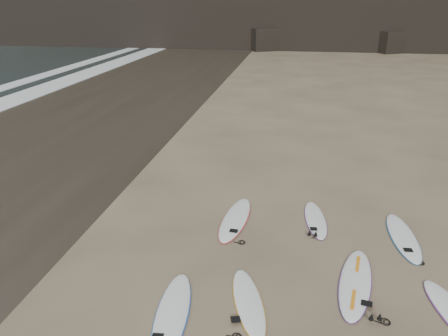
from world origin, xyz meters
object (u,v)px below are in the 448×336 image
(surfboard_5, at_px, (235,219))
(surfboard_7, at_px, (403,237))
(surfboard_6, at_px, (315,219))
(surfboard_2, at_px, (355,282))
(surfboard_0, at_px, (172,313))
(surfboard_1, at_px, (248,302))

(surfboard_5, bearing_deg, surfboard_7, 1.72)
(surfboard_6, bearing_deg, surfboard_2, -80.52)
(surfboard_2, bearing_deg, surfboard_7, 67.20)
(surfboard_5, height_order, surfboard_7, surfboard_5)
(surfboard_0, bearing_deg, surfboard_2, 17.98)
(surfboard_2, bearing_deg, surfboard_1, -144.99)
(surfboard_2, distance_m, surfboard_7, 2.62)
(surfboard_7, bearing_deg, surfboard_6, 162.05)
(surfboard_2, distance_m, surfboard_5, 3.86)
(surfboard_2, relative_size, surfboard_5, 1.01)
(surfboard_5, xyz_separation_m, surfboard_7, (4.42, -0.25, -0.00))
(surfboard_1, relative_size, surfboard_2, 0.83)
(surfboard_0, bearing_deg, surfboard_1, 16.44)
(surfboard_5, distance_m, surfboard_7, 4.42)
(surfboard_6, bearing_deg, surfboard_1, -116.70)
(surfboard_2, distance_m, surfboard_6, 2.90)
(surfboard_7, bearing_deg, surfboard_1, -141.26)
(surfboard_2, height_order, surfboard_7, surfboard_2)
(surfboard_0, xyz_separation_m, surfboard_1, (1.43, 0.58, -0.01))
(surfboard_1, distance_m, surfboard_2, 2.44)
(surfboard_2, xyz_separation_m, surfboard_5, (-2.98, 2.45, -0.00))
(surfboard_1, distance_m, surfboard_5, 3.55)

